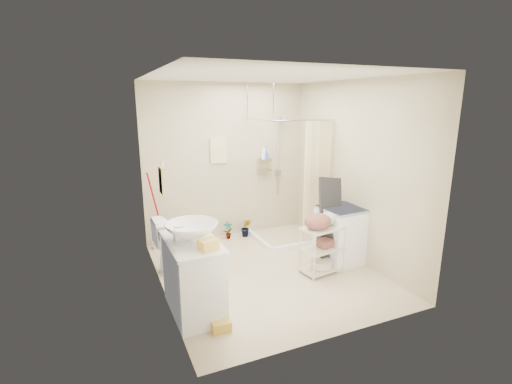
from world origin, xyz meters
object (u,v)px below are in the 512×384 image
vanity (193,276)px  toilet (182,243)px  laundry_rack (322,245)px  washing_machine (341,235)px

vanity → toilet: size_ratio=1.24×
laundry_rack → vanity: bearing=178.9°
vanity → washing_machine: size_ratio=1.16×
vanity → washing_machine: 2.34m
washing_machine → toilet: bearing=159.5°
washing_machine → laundry_rack: size_ratio=1.05×
vanity → laundry_rack: 1.87m
vanity → laundry_rack: size_ratio=1.22×
toilet → vanity: bearing=172.4°
toilet → laundry_rack: 1.93m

